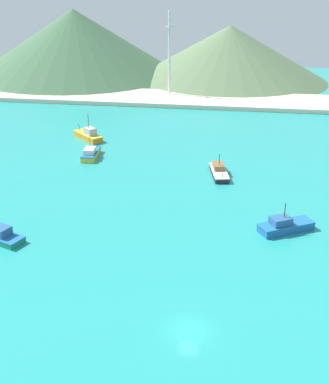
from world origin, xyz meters
TOP-DOWN VIEW (x-y plane):
  - ground at (0.00, 30.00)m, footprint 260.00×280.00m
  - fishing_boat_0 at (-31.15, 66.13)m, footprint 8.42×8.09m
  - fishing_boat_2 at (-27.13, 54.19)m, footprint 3.37×7.95m
  - fishing_boat_3 at (11.78, 26.26)m, footprint 9.01×6.96m
  - fishing_boat_4 at (0.33, 48.16)m, footprint 4.51×9.33m
  - beach_strip at (0.00, 107.22)m, footprint 247.00×18.90m
  - hill_west at (-57.10, 138.83)m, footprint 76.62×76.62m
  - hill_central at (-2.04, 140.57)m, footprint 68.59×68.59m
  - radio_tower at (-18.72, 110.55)m, footprint 2.54×2.03m

SIDE VIEW (x-z plane):
  - ground at x=0.00m, z-range -0.50..0.00m
  - beach_strip at x=0.00m, z-range 0.00..1.20m
  - fishing_boat_4 at x=0.33m, z-range -1.38..2.92m
  - fishing_boat_2 at x=-27.13m, z-range -1.38..3.11m
  - fishing_boat_3 at x=11.78m, z-range -1.48..3.25m
  - fishing_boat_0 at x=-31.15m, z-range -2.11..4.17m
  - hill_central at x=-2.04m, z-range 0.00..18.68m
  - hill_west at x=-57.10m, z-range 0.00..23.46m
  - radio_tower at x=-18.72m, z-range 0.25..25.68m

